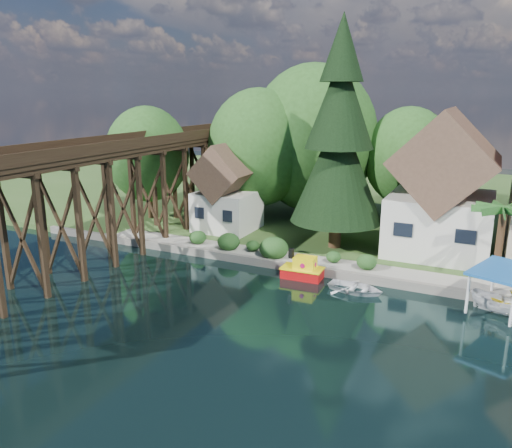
% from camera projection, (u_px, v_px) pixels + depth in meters
% --- Properties ---
extents(ground, '(140.00, 140.00, 0.00)m').
position_uv_depth(ground, '(275.00, 321.00, 28.46)').
color(ground, black).
rests_on(ground, ground).
extents(bank, '(140.00, 52.00, 0.50)m').
position_uv_depth(bank, '(391.00, 202.00, 58.03)').
color(bank, '#325220').
rests_on(bank, ground).
extents(seawall, '(60.00, 0.40, 0.62)m').
position_uv_depth(seawall, '(376.00, 280.00, 33.68)').
color(seawall, slate).
rests_on(seawall, ground).
extents(promenade, '(50.00, 2.60, 0.06)m').
position_uv_depth(promenade, '(410.00, 276.00, 33.92)').
color(promenade, gray).
rests_on(promenade, bank).
extents(trestle_bridge, '(4.12, 44.18, 9.30)m').
position_uv_depth(trestle_bridge, '(111.00, 190.00, 38.28)').
color(trestle_bridge, black).
rests_on(trestle_bridge, ground).
extents(house_left, '(7.64, 8.64, 11.02)m').
position_uv_depth(house_left, '(442.00, 193.00, 38.16)').
color(house_left, silver).
rests_on(house_left, bank).
extents(shed, '(5.09, 5.40, 7.85)m').
position_uv_depth(shed, '(227.00, 193.00, 44.71)').
color(shed, silver).
rests_on(shed, bank).
extents(bg_trees, '(49.90, 13.30, 10.57)m').
position_uv_depth(bg_trees, '(380.00, 153.00, 44.69)').
color(bg_trees, '#382314').
rests_on(bg_trees, bank).
extents(shrubs, '(15.76, 2.47, 1.70)m').
position_uv_depth(shrubs, '(268.00, 246.00, 38.13)').
color(shrubs, '#174218').
rests_on(shrubs, bank).
extents(conifer, '(7.22, 7.22, 17.78)m').
position_uv_depth(conifer, '(339.00, 140.00, 38.16)').
color(conifer, '#382314').
rests_on(conifer, bank).
extents(palm_tree, '(4.35, 4.35, 5.37)m').
position_uv_depth(palm_tree, '(504.00, 212.00, 31.89)').
color(palm_tree, '#382314').
rests_on(palm_tree, bank).
extents(tugboat, '(2.93, 1.69, 2.09)m').
position_uv_depth(tugboat, '(303.00, 270.00, 34.80)').
color(tugboat, '#AF0B0E').
rests_on(tugboat, ground).
extents(boat_white_a, '(3.84, 2.92, 0.75)m').
position_uv_depth(boat_white_a, '(356.00, 287.00, 32.44)').
color(boat_white_a, white).
rests_on(boat_white_a, ground).
extents(boat_canopy, '(4.25, 5.07, 2.78)m').
position_uv_depth(boat_canopy, '(502.00, 295.00, 29.02)').
color(boat_canopy, silver).
rests_on(boat_canopy, ground).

